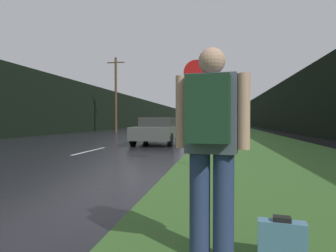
{
  "coord_description": "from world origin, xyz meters",
  "views": [
    {
      "loc": [
        5.02,
        1.3,
        1.22
      ],
      "look_at": [
        2.58,
        15.9,
        0.94
      ],
      "focal_mm": 32.0,
      "sensor_mm": 36.0,
      "label": 1
    }
  ],
  "objects_px": {
    "stop_sign": "(196,101)",
    "hitchhiker_with_backpack": "(211,139)",
    "car_passing_near": "(157,130)",
    "delivery_truck": "(193,118)",
    "car_passing_far": "(193,124)",
    "suitcase": "(282,242)"
  },
  "relations": [
    {
      "from": "stop_sign",
      "to": "delivery_truck",
      "type": "distance_m",
      "value": 77.39
    },
    {
      "from": "hitchhiker_with_backpack",
      "to": "car_passing_near",
      "type": "relative_size",
      "value": 0.45
    },
    {
      "from": "hitchhiker_with_backpack",
      "to": "stop_sign",
      "type": "bearing_deg",
      "value": 102.24
    },
    {
      "from": "suitcase",
      "to": "car_passing_near",
      "type": "height_order",
      "value": "car_passing_near"
    },
    {
      "from": "hitchhiker_with_backpack",
      "to": "car_passing_near",
      "type": "distance_m",
      "value": 12.86
    },
    {
      "from": "car_passing_far",
      "to": "stop_sign",
      "type": "bearing_deg",
      "value": 94.8
    },
    {
      "from": "delivery_truck",
      "to": "car_passing_far",
      "type": "bearing_deg",
      "value": -85.33
    },
    {
      "from": "stop_sign",
      "to": "hitchhiker_with_backpack",
      "type": "height_order",
      "value": "stop_sign"
    },
    {
      "from": "stop_sign",
      "to": "delivery_truck",
      "type": "relative_size",
      "value": 0.35
    },
    {
      "from": "hitchhiker_with_backpack",
      "to": "suitcase",
      "type": "xyz_separation_m",
      "value": [
        0.6,
        0.08,
        -0.87
      ]
    },
    {
      "from": "stop_sign",
      "to": "suitcase",
      "type": "xyz_separation_m",
      "value": [
        1.12,
        -5.41,
        -1.55
      ]
    },
    {
      "from": "suitcase",
      "to": "car_passing_far",
      "type": "bearing_deg",
      "value": 102.63
    },
    {
      "from": "suitcase",
      "to": "car_passing_far",
      "type": "distance_m",
      "value": 35.39
    },
    {
      "from": "car_passing_near",
      "to": "hitchhiker_with_backpack",
      "type": "bearing_deg",
      "value": 103.62
    },
    {
      "from": "car_passing_near",
      "to": "car_passing_far",
      "type": "height_order",
      "value": "car_passing_far"
    },
    {
      "from": "hitchhiker_with_backpack",
      "to": "car_passing_far",
      "type": "height_order",
      "value": "hitchhiker_with_backpack"
    },
    {
      "from": "stop_sign",
      "to": "delivery_truck",
      "type": "xyz_separation_m",
      "value": [
        -6.37,
        77.13,
        0.05
      ]
    },
    {
      "from": "hitchhiker_with_backpack",
      "to": "delivery_truck",
      "type": "distance_m",
      "value": 82.91
    },
    {
      "from": "suitcase",
      "to": "car_passing_near",
      "type": "bearing_deg",
      "value": 113.03
    },
    {
      "from": "car_passing_far",
      "to": "suitcase",
      "type": "bearing_deg",
      "value": 95.88
    },
    {
      "from": "car_passing_far",
      "to": "delivery_truck",
      "type": "bearing_deg",
      "value": -85.33
    },
    {
      "from": "hitchhiker_with_backpack",
      "to": "delivery_truck",
      "type": "bearing_deg",
      "value": 101.52
    }
  ]
}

